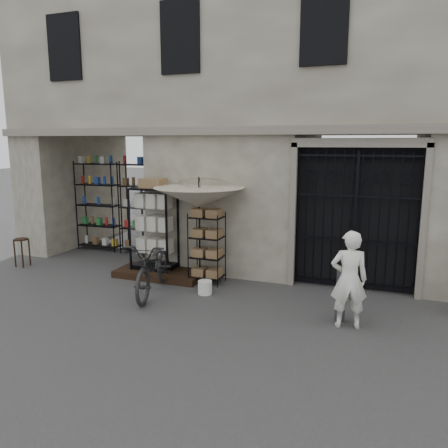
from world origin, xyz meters
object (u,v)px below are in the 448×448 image
at_px(steel_bollard, 341,295).
at_px(market_umbrella, 199,192).
at_px(white_bucket, 205,287).
at_px(shopkeeper, 346,326).
at_px(wooden_stool, 22,252).
at_px(bicycle, 155,293).
at_px(display_cabinet, 154,233).
at_px(wire_rack, 207,249).

bearing_deg(steel_bollard, market_umbrella, 159.17).
relative_size(white_bucket, steel_bollard, 0.31).
height_order(market_umbrella, steel_bollard, market_umbrella).
height_order(white_bucket, shopkeeper, white_bucket).
xyz_separation_m(wooden_stool, steel_bollard, (7.68, -0.80, 0.09)).
relative_size(wooden_stool, steel_bollard, 0.75).
distance_m(bicycle, shopkeeper, 3.79).
relative_size(steel_bollard, shopkeeper, 0.57).
height_order(display_cabinet, bicycle, display_cabinet).
relative_size(display_cabinet, white_bucket, 7.10).
relative_size(white_bucket, wooden_stool, 0.41).
bearing_deg(steel_bollard, display_cabinet, 163.02).
bearing_deg(shopkeeper, steel_bollard, -67.78).
bearing_deg(wooden_stool, display_cabinet, 8.44).
distance_m(wire_rack, white_bucket, 0.95).
distance_m(display_cabinet, wooden_stool, 3.50).
bearing_deg(wooden_stool, bicycle, -8.97).
bearing_deg(display_cabinet, market_umbrella, -22.77).
bearing_deg(bicycle, wire_rack, 41.47).
bearing_deg(white_bucket, wooden_stool, 176.29).
distance_m(display_cabinet, white_bucket, 1.98).
xyz_separation_m(bicycle, shopkeeper, (3.78, -0.35, 0.00)).
bearing_deg(shopkeeper, wire_rack, -36.80).
bearing_deg(bicycle, wooden_stool, 158.83).
xyz_separation_m(market_umbrella, bicycle, (-0.55, -1.01, -1.97)).
height_order(white_bucket, bicycle, bicycle).
bearing_deg(market_umbrella, steel_bollard, -20.83).
height_order(display_cabinet, wire_rack, display_cabinet).
xyz_separation_m(wire_rack, steel_bollard, (2.92, -1.16, -0.29)).
bearing_deg(shopkeeper, display_cabinet, -31.70).
xyz_separation_m(wire_rack, wooden_stool, (-4.76, -0.36, -0.39)).
bearing_deg(bicycle, white_bucket, 5.74).
distance_m(white_bucket, shopkeeper, 2.89).
xyz_separation_m(bicycle, wooden_stool, (-4.03, 0.64, 0.37)).
relative_size(wire_rack, wooden_stool, 2.22).
distance_m(display_cabinet, steel_bollard, 4.50).
bearing_deg(bicycle, steel_bollard, -14.76).
bearing_deg(wire_rack, shopkeeper, -31.44).
xyz_separation_m(wire_rack, market_umbrella, (-0.18, 0.02, 1.22)).
height_order(market_umbrella, wooden_stool, market_umbrella).
xyz_separation_m(wire_rack, shopkeeper, (3.04, -1.34, -0.75)).
relative_size(market_umbrella, wooden_stool, 3.95).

